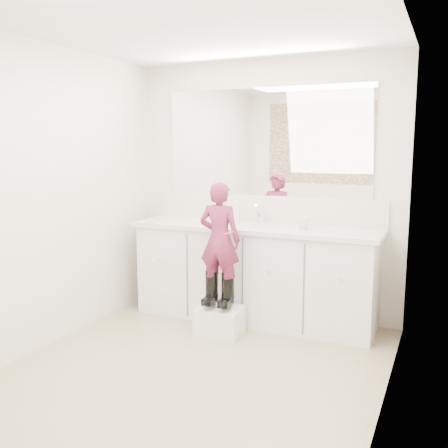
% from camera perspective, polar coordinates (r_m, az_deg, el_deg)
% --- Properties ---
extents(floor, '(3.00, 3.00, 0.00)m').
position_cam_1_polar(floor, '(3.73, -3.71, -16.53)').
color(floor, '#8A765A').
rests_on(floor, ground).
extents(ceiling, '(3.00, 3.00, 0.00)m').
position_cam_1_polar(ceiling, '(3.47, -4.14, 22.16)').
color(ceiling, white).
rests_on(ceiling, wall_back).
extents(wall_back, '(2.60, 0.00, 2.60)m').
position_cam_1_polar(wall_back, '(4.77, 4.72, 3.99)').
color(wall_back, beige).
rests_on(wall_back, floor).
extents(wall_front, '(2.60, 0.00, 2.60)m').
position_cam_1_polar(wall_front, '(2.21, -22.73, -2.17)').
color(wall_front, beige).
rests_on(wall_front, floor).
extents(wall_left, '(0.00, 3.00, 3.00)m').
position_cam_1_polar(wall_left, '(4.17, -19.83, 2.83)').
color(wall_left, beige).
rests_on(wall_left, floor).
extents(wall_right, '(0.00, 3.00, 3.00)m').
position_cam_1_polar(wall_right, '(3.01, 18.42, 0.79)').
color(wall_right, beige).
rests_on(wall_right, floor).
extents(vanity_cabinet, '(2.20, 0.55, 0.85)m').
position_cam_1_polar(vanity_cabinet, '(4.64, 3.44, -5.85)').
color(vanity_cabinet, silver).
rests_on(vanity_cabinet, floor).
extents(countertop, '(2.28, 0.58, 0.04)m').
position_cam_1_polar(countertop, '(4.54, 3.42, -0.44)').
color(countertop, beige).
rests_on(countertop, vanity_cabinet).
extents(backsplash, '(2.28, 0.03, 0.25)m').
position_cam_1_polar(backsplash, '(4.77, 4.63, 1.76)').
color(backsplash, beige).
rests_on(backsplash, countertop).
extents(mirror, '(2.00, 0.02, 1.00)m').
position_cam_1_polar(mirror, '(4.74, 4.74, 9.28)').
color(mirror, white).
rests_on(mirror, wall_back).
extents(dot_panel, '(2.00, 0.01, 1.20)m').
position_cam_1_polar(dot_panel, '(2.19, -23.24, 9.54)').
color(dot_panel, '#472819').
rests_on(dot_panel, wall_front).
extents(faucet, '(0.08, 0.08, 0.10)m').
position_cam_1_polar(faucet, '(4.68, 4.16, 0.70)').
color(faucet, silver).
rests_on(faucet, countertop).
extents(cup, '(0.12, 0.12, 0.10)m').
position_cam_1_polar(cup, '(4.37, 9.02, 0.07)').
color(cup, beige).
rests_on(cup, countertop).
extents(soap_bottle, '(0.10, 0.10, 0.19)m').
position_cam_1_polar(soap_bottle, '(4.66, 1.31, 1.24)').
color(soap_bottle, white).
rests_on(soap_bottle, countertop).
extents(step_stool, '(0.39, 0.33, 0.24)m').
position_cam_1_polar(step_stool, '(4.36, -0.49, -11.01)').
color(step_stool, silver).
rests_on(step_stool, floor).
extents(boot_left, '(0.13, 0.21, 0.31)m').
position_cam_1_polar(boot_left, '(4.31, -1.41, -7.42)').
color(boot_left, black).
rests_on(boot_left, step_stool).
extents(boot_right, '(0.13, 0.21, 0.31)m').
position_cam_1_polar(boot_right, '(4.25, 0.43, -7.66)').
color(boot_right, black).
rests_on(boot_right, step_stool).
extents(toddler, '(0.37, 0.25, 0.98)m').
position_cam_1_polar(toddler, '(4.17, -0.50, -1.82)').
color(toddler, '#B43765').
rests_on(toddler, step_stool).
extents(toothbrush, '(0.14, 0.02, 0.06)m').
position_cam_1_polar(toothbrush, '(4.11, 0.21, -1.13)').
color(toothbrush, '#E1579E').
rests_on(toothbrush, toddler).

